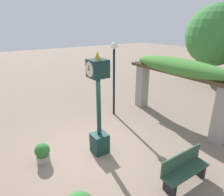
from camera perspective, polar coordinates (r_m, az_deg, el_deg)
The scene contains 6 objects.
ground_plane at distance 7.16m, azimuth -6.26°, elevation -14.62°, with size 60.00×60.00×0.00m, color #7F6B5B.
pedestal_clock at distance 6.29m, azimuth -3.80°, elevation -3.17°, with size 0.53×0.58×3.37m.
pergola at distance 8.80m, azimuth 18.19°, elevation 6.67°, with size 5.28×1.07×2.79m.
potted_plant_near_left at distance 6.80m, azimuth -19.23°, elevation -14.51°, with size 0.46×0.46×0.64m.
park_bench at distance 6.01m, azimuth 19.94°, elevation -18.55°, with size 0.42×1.53×0.89m.
lamp_post at distance 8.96m, azimuth 0.57°, elevation 8.97°, with size 0.30×0.30×3.36m.
Camera 1 is at (5.25, -2.60, 4.11)m, focal length 32.00 mm.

